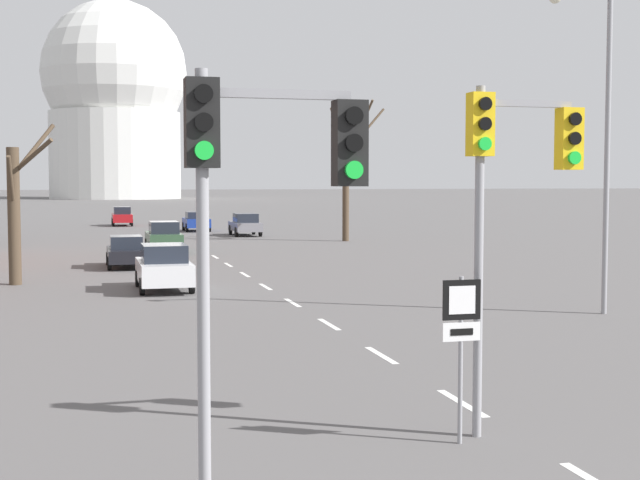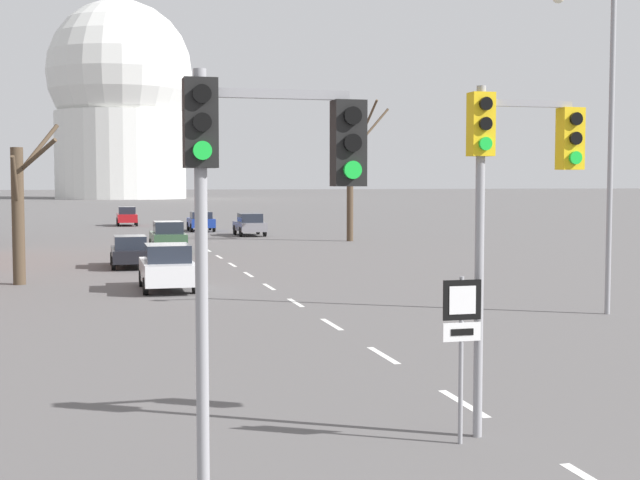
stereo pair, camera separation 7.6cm
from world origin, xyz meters
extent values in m
cube|color=silver|center=(0.00, 8.80, 0.00)|extent=(0.16, 2.00, 0.01)
cube|color=silver|center=(0.00, 13.30, 0.00)|extent=(0.16, 2.00, 0.01)
cube|color=silver|center=(0.00, 17.80, 0.00)|extent=(0.16, 2.00, 0.01)
cube|color=silver|center=(0.00, 22.30, 0.00)|extent=(0.16, 2.00, 0.01)
cube|color=silver|center=(0.00, 26.80, 0.00)|extent=(0.16, 2.00, 0.01)
cube|color=silver|center=(0.00, 31.30, 0.00)|extent=(0.16, 2.00, 0.01)
cube|color=silver|center=(0.00, 35.80, 0.00)|extent=(0.16, 2.00, 0.01)
cube|color=silver|center=(0.00, 40.30, 0.00)|extent=(0.16, 2.00, 0.01)
cube|color=silver|center=(0.00, 44.80, 0.00)|extent=(0.16, 2.00, 0.01)
cylinder|color=gray|center=(-0.62, 6.84, 2.69)|extent=(0.14, 0.14, 5.38)
cube|color=yellow|center=(-0.62, 6.84, 4.80)|extent=(0.36, 0.28, 0.96)
cylinder|color=black|center=(-0.62, 6.67, 5.10)|extent=(0.20, 0.06, 0.20)
cylinder|color=black|center=(-0.62, 6.67, 4.80)|extent=(0.20, 0.06, 0.20)
cylinder|color=green|center=(-0.62, 6.67, 4.51)|extent=(0.20, 0.06, 0.20)
cube|color=gray|center=(0.13, 6.84, 5.13)|extent=(1.51, 0.10, 0.10)
cube|color=yellow|center=(0.89, 6.84, 4.60)|extent=(0.36, 0.28, 0.96)
cylinder|color=black|center=(0.89, 6.67, 4.90)|extent=(0.20, 0.06, 0.20)
cylinder|color=black|center=(0.89, 6.67, 4.60)|extent=(0.20, 0.06, 0.20)
cylinder|color=green|center=(0.89, 6.67, 4.31)|extent=(0.20, 0.06, 0.20)
cylinder|color=gray|center=(-5.20, 3.96, 2.58)|extent=(0.14, 0.14, 5.15)
cube|color=black|center=(-5.20, 3.96, 4.57)|extent=(0.36, 0.28, 0.96)
cylinder|color=black|center=(-5.20, 3.79, 4.87)|extent=(0.20, 0.06, 0.20)
cylinder|color=black|center=(-5.20, 3.79, 4.57)|extent=(0.20, 0.06, 0.20)
cylinder|color=green|center=(-5.20, 3.79, 4.27)|extent=(0.20, 0.06, 0.20)
cube|color=gray|center=(-4.37, 3.96, 4.90)|extent=(1.66, 0.10, 0.10)
cube|color=black|center=(-3.54, 3.96, 4.37)|extent=(0.36, 0.28, 0.96)
cylinder|color=black|center=(-3.54, 3.79, 4.67)|extent=(0.20, 0.06, 0.20)
cylinder|color=black|center=(-3.54, 3.79, 4.37)|extent=(0.20, 0.06, 0.20)
cylinder|color=green|center=(-3.54, 3.79, 4.07)|extent=(0.20, 0.06, 0.20)
cylinder|color=gray|center=(-1.03, 6.55, 1.27)|extent=(0.07, 0.07, 2.53)
cube|color=black|center=(-1.03, 6.53, 2.18)|extent=(0.60, 0.03, 0.60)
cube|color=white|center=(-1.03, 6.52, 2.18)|extent=(0.42, 0.01, 0.42)
cube|color=white|center=(-1.03, 6.53, 1.70)|extent=(0.60, 0.03, 0.28)
cube|color=black|center=(-1.03, 6.52, 1.70)|extent=(0.36, 0.01, 0.10)
cylinder|color=gray|center=(8.43, 17.62, 4.68)|extent=(0.16, 0.16, 9.37)
cube|color=#2D4C33|center=(-2.34, 43.78, 0.72)|extent=(1.78, 4.21, 0.73)
cube|color=#1E232D|center=(-2.34, 43.57, 1.41)|extent=(1.51, 2.02, 0.64)
cylinder|color=black|center=(-3.18, 45.09, 0.36)|extent=(0.18, 0.71, 0.71)
cylinder|color=black|center=(-1.50, 45.09, 0.36)|extent=(0.18, 0.71, 0.71)
cylinder|color=black|center=(-3.18, 42.48, 0.36)|extent=(0.18, 0.71, 0.71)
cylinder|color=black|center=(-1.50, 42.48, 0.36)|extent=(0.18, 0.71, 0.71)
cube|color=navy|center=(1.89, 64.29, 0.67)|extent=(1.84, 3.90, 0.67)
cube|color=#1E232D|center=(1.89, 64.09, 1.27)|extent=(1.56, 1.87, 0.52)
cylinder|color=black|center=(1.02, 65.49, 0.33)|extent=(0.18, 0.67, 0.67)
cylinder|color=black|center=(2.76, 65.49, 0.33)|extent=(0.18, 0.67, 0.67)
cylinder|color=black|center=(1.02, 63.08, 0.33)|extent=(0.18, 0.67, 0.67)
cylinder|color=black|center=(2.76, 63.08, 0.33)|extent=(0.18, 0.67, 0.67)
cube|color=slate|center=(4.62, 57.71, 0.67)|extent=(1.82, 4.30, 0.62)
cube|color=#1E232D|center=(4.62, 57.50, 1.29)|extent=(1.55, 2.07, 0.63)
cylinder|color=black|center=(3.77, 59.05, 0.36)|extent=(0.18, 0.72, 0.72)
cylinder|color=black|center=(5.48, 59.05, 0.36)|extent=(0.18, 0.72, 0.72)
cylinder|color=black|center=(3.77, 56.38, 0.36)|extent=(0.18, 0.72, 0.72)
cylinder|color=black|center=(5.48, 56.38, 0.36)|extent=(0.18, 0.72, 0.72)
cube|color=maroon|center=(-3.42, 74.42, 0.69)|extent=(1.67, 4.05, 0.70)
cube|color=#1E232D|center=(-3.42, 74.22, 1.36)|extent=(1.42, 1.94, 0.63)
cylinder|color=black|center=(-4.21, 75.67, 0.34)|extent=(0.18, 0.68, 0.68)
cylinder|color=black|center=(-2.64, 75.67, 0.34)|extent=(0.18, 0.68, 0.68)
cylinder|color=black|center=(-4.21, 73.16, 0.34)|extent=(0.18, 0.68, 0.68)
cylinder|color=black|center=(-2.64, 73.16, 0.34)|extent=(0.18, 0.68, 0.68)
cube|color=black|center=(-4.71, 35.77, 0.59)|extent=(1.64, 3.99, 0.57)
cube|color=#1E232D|center=(-4.71, 35.58, 1.17)|extent=(1.39, 1.92, 0.59)
cylinder|color=black|center=(-5.48, 37.01, 0.31)|extent=(0.18, 0.61, 0.61)
cylinder|color=black|center=(-3.94, 37.01, 0.31)|extent=(0.18, 0.61, 0.61)
cylinder|color=black|center=(-5.48, 34.54, 0.31)|extent=(0.18, 0.61, 0.61)
cylinder|color=black|center=(-3.94, 34.54, 0.31)|extent=(0.18, 0.61, 0.61)
cube|color=silver|center=(-3.75, 26.78, 0.68)|extent=(1.81, 4.13, 0.75)
cube|color=#1E232D|center=(-3.75, 26.58, 1.36)|extent=(1.54, 1.98, 0.62)
cylinder|color=black|center=(-4.60, 28.07, 0.30)|extent=(0.18, 0.61, 0.61)
cylinder|color=black|center=(-2.89, 28.07, 0.30)|extent=(0.18, 0.61, 0.61)
cylinder|color=black|center=(-4.60, 25.50, 0.30)|extent=(0.18, 0.61, 0.61)
cylinder|color=black|center=(-2.89, 25.50, 0.30)|extent=(0.18, 0.61, 0.61)
cylinder|color=#473828|center=(-9.08, 29.88, 2.61)|extent=(0.47, 0.47, 5.22)
cylinder|color=#473828|center=(-8.32, 29.40, 4.90)|extent=(1.55, 1.23, 1.34)
cylinder|color=#473828|center=(-8.33, 30.39, 5.17)|extent=(1.58, 1.23, 2.06)
cylinder|color=#473828|center=(-9.12, 29.30, 3.90)|extent=(0.22, 1.31, 1.98)
cylinder|color=#473828|center=(10.01, 50.30, 4.27)|extent=(0.43, 0.43, 8.54)
cylinder|color=#473828|center=(9.35, 49.78, 6.98)|extent=(1.43, 1.21, 3.29)
cylinder|color=#473828|center=(10.54, 49.03, 7.17)|extent=(1.11, 2.67, 3.78)
cylinder|color=#473828|center=(10.44, 51.10, 6.96)|extent=(0.96, 1.77, 3.40)
cylinder|color=#473828|center=(11.47, 50.72, 7.23)|extent=(3.00, 1.09, 3.14)
cylinder|color=silver|center=(0.00, 198.08, 9.55)|extent=(28.66, 28.66, 19.11)
sphere|color=silver|center=(0.00, 198.08, 27.86)|extent=(31.84, 31.84, 31.84)
cylinder|color=silver|center=(0.00, 198.08, 42.19)|extent=(3.82, 3.82, 5.57)
camera|label=1|loc=(-6.41, -5.66, 3.95)|focal=50.00mm
camera|label=2|loc=(-6.33, -5.67, 3.95)|focal=50.00mm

